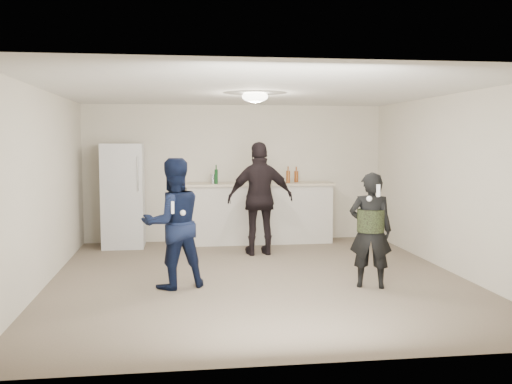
{
  "coord_description": "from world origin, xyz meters",
  "views": [
    {
      "loc": [
        -1.06,
        -7.48,
        1.85
      ],
      "look_at": [
        0.0,
        0.2,
        1.15
      ],
      "focal_mm": 40.0,
      "sensor_mm": 36.0,
      "label": 1
    }
  ],
  "objects": [
    {
      "name": "wall_back",
      "position": [
        0.0,
        3.0,
        1.25
      ],
      "size": [
        6.0,
        0.0,
        6.0
      ],
      "primitive_type": "plane",
      "rotation": [
        1.57,
        0.0,
        0.0
      ],
      "color": "beige",
      "rests_on": "floor"
    },
    {
      "name": "counter_top",
      "position": [
        0.4,
        2.67,
        1.07
      ],
      "size": [
        2.68,
        0.64,
        0.04
      ],
      "primitive_type": "cube",
      "color": "beige",
      "rests_on": "counter"
    },
    {
      "name": "nunchuk_woman",
      "position": [
        1.23,
        -0.88,
        1.15
      ],
      "size": [
        0.07,
        0.07,
        0.07
      ],
      "primitive_type": "sphere",
      "color": "white",
      "rests_on": "woman"
    },
    {
      "name": "wall_front",
      "position": [
        0.0,
        -3.0,
        1.25
      ],
      "size": [
        6.0,
        0.0,
        6.0
      ],
      "primitive_type": "plane",
      "rotation": [
        -1.57,
        0.0,
        0.0
      ],
      "color": "beige",
      "rests_on": "floor"
    },
    {
      "name": "shaker",
      "position": [
        -0.44,
        2.56,
        1.18
      ],
      "size": [
        0.08,
        0.08,
        0.17
      ],
      "primitive_type": "cylinder",
      "color": "#ADAEB2",
      "rests_on": "counter_top"
    },
    {
      "name": "wall_left",
      "position": [
        -2.75,
        0.0,
        1.25
      ],
      "size": [
        0.0,
        6.0,
        6.0
      ],
      "primitive_type": "plane",
      "rotation": [
        1.57,
        0.0,
        1.57
      ],
      "color": "beige",
      "rests_on": "floor"
    },
    {
      "name": "camo_shorts",
      "position": [
        1.33,
        -0.66,
        0.85
      ],
      "size": [
        0.34,
        0.34,
        0.28
      ],
      "primitive_type": "cylinder",
      "color": "#2B3B1B",
      "rests_on": "woman"
    },
    {
      "name": "fridge_handle",
      "position": [
        -1.72,
        2.23,
        1.3
      ],
      "size": [
        0.02,
        0.02,
        0.6
      ],
      "primitive_type": "cylinder",
      "color": "silver",
      "rests_on": "fridge"
    },
    {
      "name": "floor",
      "position": [
        0.0,
        0.0,
        0.0
      ],
      "size": [
        6.0,
        6.0,
        0.0
      ],
      "primitive_type": "plane",
      "color": "#6B5B4C",
      "rests_on": "ground"
    },
    {
      "name": "ceiling_dome",
      "position": [
        0.0,
        0.3,
        2.45
      ],
      "size": [
        0.36,
        0.36,
        0.16
      ],
      "primitive_type": "ellipsoid",
      "color": "white",
      "rests_on": "ceiling"
    },
    {
      "name": "remote_man",
      "position": [
        -1.12,
        -0.62,
        1.05
      ],
      "size": [
        0.04,
        0.04,
        0.15
      ],
      "primitive_type": "cube",
      "color": "white",
      "rests_on": "man"
    },
    {
      "name": "man",
      "position": [
        -1.12,
        -0.34,
        0.82
      ],
      "size": [
        0.96,
        0.85,
        1.64
      ],
      "primitive_type": "imported",
      "rotation": [
        0.0,
        0.0,
        3.48
      ],
      "color": "#101D43",
      "rests_on": "floor"
    },
    {
      "name": "spectator",
      "position": [
        0.26,
        1.59,
        0.92
      ],
      "size": [
        1.1,
        0.52,
        1.83
      ],
      "primitive_type": "imported",
      "rotation": [
        0.0,
        0.0,
        3.21
      ],
      "color": "black",
      "rests_on": "floor"
    },
    {
      "name": "nunchuk_man",
      "position": [
        -1.0,
        -0.59,
        0.98
      ],
      "size": [
        0.07,
        0.07,
        0.07
      ],
      "primitive_type": "sphere",
      "color": "silver",
      "rests_on": "man"
    },
    {
      "name": "ceiling",
      "position": [
        0.0,
        0.0,
        2.5
      ],
      "size": [
        6.0,
        6.0,
        0.0
      ],
      "primitive_type": "plane",
      "rotation": [
        3.14,
        0.0,
        0.0
      ],
      "color": "silver",
      "rests_on": "wall_back"
    },
    {
      "name": "remote_woman",
      "position": [
        1.33,
        -0.91,
        1.25
      ],
      "size": [
        0.04,
        0.04,
        0.15
      ],
      "primitive_type": "cube",
      "color": "white",
      "rests_on": "woman"
    },
    {
      "name": "woman",
      "position": [
        1.33,
        -0.66,
        0.73
      ],
      "size": [
        0.61,
        0.5,
        1.46
      ],
      "primitive_type": "imported",
      "rotation": [
        0.0,
        0.0,
        2.82
      ],
      "color": "black",
      "rests_on": "floor"
    },
    {
      "name": "bottle_cluster",
      "position": [
        0.49,
        2.6,
        1.2
      ],
      "size": [
        1.56,
        0.35,
        0.26
      ],
      "color": "silver",
      "rests_on": "counter_top"
    },
    {
      "name": "wall_right",
      "position": [
        2.75,
        0.0,
        1.25
      ],
      "size": [
        0.0,
        6.0,
        6.0
      ],
      "primitive_type": "plane",
      "rotation": [
        1.57,
        0.0,
        -1.57
      ],
      "color": "beige",
      "rests_on": "floor"
    },
    {
      "name": "counter",
      "position": [
        0.4,
        2.67,
        0.53
      ],
      "size": [
        2.6,
        0.56,
        1.05
      ],
      "primitive_type": "cube",
      "color": "beige",
      "rests_on": "floor"
    },
    {
      "name": "fridge",
      "position": [
        -2.0,
        2.6,
        0.9
      ],
      "size": [
        0.7,
        0.7,
        1.8
      ],
      "primitive_type": "cube",
      "color": "silver",
      "rests_on": "floor"
    }
  ]
}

